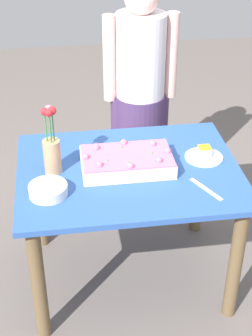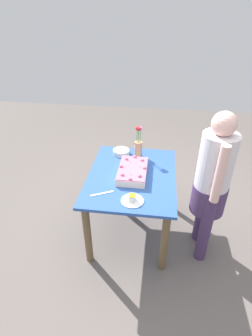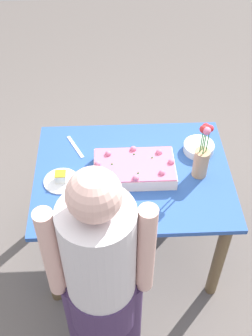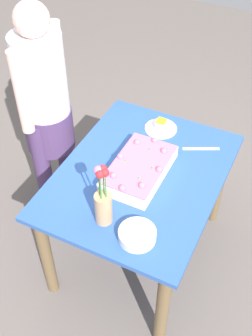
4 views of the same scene
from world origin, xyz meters
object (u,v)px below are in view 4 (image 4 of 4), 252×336
object	(u,v)px
flower_vase	(103,202)
fruit_bowl	(137,235)
serving_plate_with_slice	(161,127)
person_standing	(45,103)
sheet_cake	(139,169)
cake_knife	(201,149)

from	to	relation	value
flower_vase	fruit_bowl	xyz separation A→B (m)	(-0.03, -0.19, -0.11)
serving_plate_with_slice	person_standing	world-z (taller)	person_standing
sheet_cake	fruit_bowl	size ratio (longest dim) A/B	2.50
cake_knife	serving_plate_with_slice	bearing A→B (deg)	-39.60
serving_plate_with_slice	cake_knife	bearing A→B (deg)	-103.21
flower_vase	fruit_bowl	distance (m)	0.22
sheet_cake	fruit_bowl	bearing A→B (deg)	-156.35
sheet_cake	cake_knife	distance (m)	0.42
sheet_cake	cake_knife	size ratio (longest dim) A/B	2.12
sheet_cake	serving_plate_with_slice	world-z (taller)	sheet_cake
sheet_cake	cake_knife	bearing A→B (deg)	-34.62
cake_knife	fruit_bowl	distance (m)	0.75
serving_plate_with_slice	cake_knife	size ratio (longest dim) A/B	0.92
sheet_cake	flower_vase	bearing A→B (deg)	176.78
serving_plate_with_slice	fruit_bowl	xyz separation A→B (m)	(-0.81, -0.22, 0.01)
fruit_bowl	cake_knife	bearing A→B (deg)	-5.02
cake_knife	fruit_bowl	size ratio (longest dim) A/B	1.18
serving_plate_with_slice	person_standing	size ratio (longest dim) A/B	0.13
serving_plate_with_slice	flower_vase	world-z (taller)	flower_vase
serving_plate_with_slice	flower_vase	xyz separation A→B (m)	(-0.78, -0.02, 0.12)
sheet_cake	serving_plate_with_slice	size ratio (longest dim) A/B	2.30
serving_plate_with_slice	flower_vase	bearing A→B (deg)	-178.30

